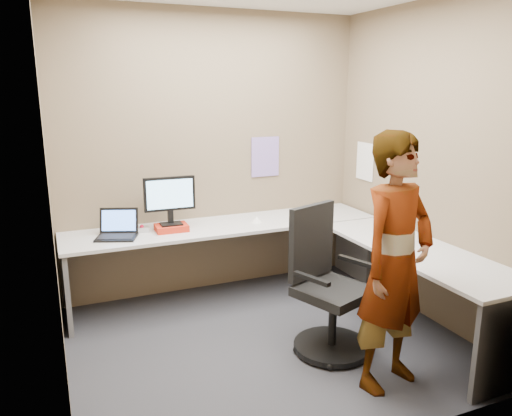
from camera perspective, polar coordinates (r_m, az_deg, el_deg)
name	(u,v)px	position (r m, az deg, el deg)	size (l,w,h in m)	color
ground	(267,342)	(4.14, 1.27, -15.05)	(3.00, 3.00, 0.00)	#28292E
wall_back	(213,154)	(4.89, -4.93, 6.11)	(3.00, 3.00, 0.00)	brown
wall_right	(428,164)	(4.51, 19.10, 4.77)	(2.70, 2.70, 0.00)	brown
wall_left	(49,192)	(3.37, -22.56, 1.65)	(2.70, 2.70, 0.00)	brown
desk	(295,251)	(4.40, 4.46, -4.94)	(2.98, 2.58, 0.73)	#B8B8B8
paper_ream	(171,228)	(4.55, -9.64, -2.23)	(0.28, 0.21, 0.06)	#B52512
monitor	(170,197)	(4.49, -9.83, 1.30)	(0.46, 0.14, 0.43)	black
laptop	(118,230)	(4.46, -15.54, -2.43)	(0.41, 0.37, 0.24)	black
trackball_mouse	(142,229)	(4.56, -12.93, -2.38)	(0.12, 0.08, 0.07)	#B7B7BC
origami	(257,219)	(4.75, 0.09, -1.31)	(0.10, 0.10, 0.06)	white
stapler	(400,230)	(4.59, 16.14, -2.45)	(0.15, 0.04, 0.06)	black
flower	(395,225)	(4.30, 15.63, -1.89)	(0.07, 0.07, 0.22)	brown
calendar_purple	(265,157)	(5.08, 1.06, 5.88)	(0.30, 0.01, 0.40)	#846BB7
calendar_white	(365,162)	(5.21, 12.35, 5.21)	(0.01, 0.28, 0.38)	white
sticky_note_a	(385,197)	(4.99, 14.48, 1.21)	(0.01, 0.07, 0.07)	#F2E059
sticky_note_b	(381,209)	(5.06, 14.05, -0.11)	(0.01, 0.07, 0.07)	pink
sticky_note_c	(388,214)	(4.97, 14.86, -0.64)	(0.01, 0.07, 0.07)	pink
sticky_note_d	(375,197)	(5.11, 13.45, 1.23)	(0.01, 0.07, 0.07)	#F2E059
office_chair	(327,294)	(3.90, 8.06, -9.72)	(0.64, 0.63, 1.11)	black
person	(395,263)	(3.41, 15.62, -6.11)	(0.63, 0.41, 1.73)	#999399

